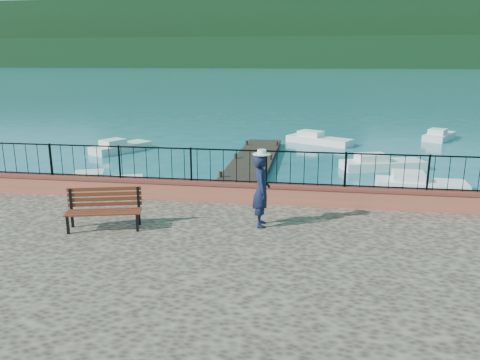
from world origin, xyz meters
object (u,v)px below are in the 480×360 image
(park_bench, at_px, (104,217))
(boat_0, at_px, (102,180))
(person, at_px, (261,191))
(boat_4, at_px, (319,138))
(boat_5, at_px, (440,134))
(boat_3, at_px, (121,145))
(boat_1, at_px, (421,181))
(boat_2, at_px, (383,161))

(park_bench, relative_size, boat_0, 0.57)
(park_bench, height_order, person, person)
(park_bench, bearing_deg, boat_4, 59.99)
(boat_5, bearing_deg, boat_4, 139.07)
(boat_3, xyz_separation_m, boat_5, (19.48, 7.25, 0.00))
(boat_0, relative_size, boat_5, 1.01)
(boat_0, height_order, boat_1, same)
(boat_1, xyz_separation_m, boat_3, (-15.53, 6.17, 0.00))
(boat_2, xyz_separation_m, boat_5, (4.98, 9.64, 0.00))
(boat_3, bearing_deg, boat_2, -69.99)
(boat_2, distance_m, boat_3, 14.70)
(boat_3, bearing_deg, boat_4, -39.91)
(boat_1, bearing_deg, boat_2, 108.92)
(person, bearing_deg, boat_4, -13.08)
(boat_1, xyz_separation_m, boat_5, (3.95, 13.42, 0.00))
(boat_3, relative_size, boat_5, 1.11)
(person, distance_m, boat_4, 19.08)
(person, relative_size, boat_4, 0.43)
(boat_0, distance_m, boat_4, 15.26)
(boat_1, relative_size, boat_2, 0.88)
(person, xyz_separation_m, boat_3, (-9.87, 14.58, -1.71))
(boat_4, distance_m, boat_5, 8.51)
(boat_5, bearing_deg, boat_3, 139.55)
(boat_3, distance_m, boat_5, 20.79)
(boat_2, distance_m, boat_5, 10.85)
(boat_2, relative_size, boat_4, 0.95)
(boat_5, bearing_deg, boat_1, -167.27)
(boat_1, height_order, boat_4, same)
(boat_2, xyz_separation_m, boat_4, (-3.02, 6.74, 0.00))
(park_bench, height_order, boat_3, park_bench)
(person, height_order, boat_3, person)
(boat_4, bearing_deg, boat_2, -37.32)
(park_bench, relative_size, boat_5, 0.57)
(boat_1, bearing_deg, boat_3, 162.12)
(person, bearing_deg, boat_0, 39.92)
(boat_1, distance_m, boat_5, 13.99)
(boat_2, height_order, boat_3, same)
(person, height_order, boat_1, person)
(boat_0, height_order, boat_5, same)
(boat_0, height_order, boat_3, same)
(boat_2, bearing_deg, boat_3, 153.98)
(park_bench, distance_m, person, 3.89)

